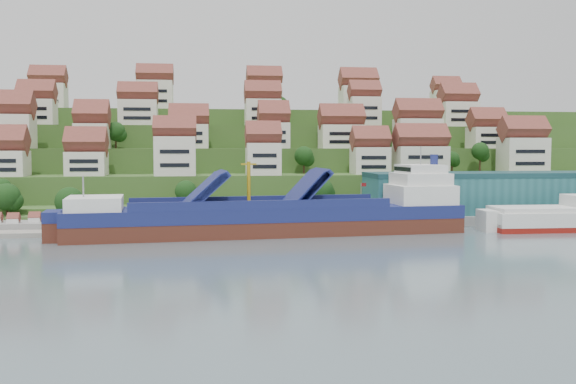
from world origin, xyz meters
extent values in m
plane|color=slate|center=(0.00, 0.00, 0.00)|extent=(300.00, 300.00, 0.00)
cube|color=gray|center=(20.00, 15.00, 1.10)|extent=(180.00, 14.00, 2.20)
cube|color=gray|center=(-58.00, 12.00, 0.50)|extent=(45.00, 20.00, 1.00)
cube|color=#2D4C1E|center=(0.00, 86.00, 2.00)|extent=(260.00, 128.00, 4.00)
cube|color=#2D4C1E|center=(0.00, 91.00, 5.50)|extent=(260.00, 118.00, 11.00)
cube|color=#2D4C1E|center=(0.00, 99.00, 9.00)|extent=(260.00, 102.00, 18.00)
cube|color=#2D4C1E|center=(0.00, 107.00, 12.50)|extent=(260.00, 86.00, 25.00)
cube|color=#2D4C1E|center=(0.00, 116.00, 15.50)|extent=(260.00, 68.00, 31.00)
cube|color=silver|center=(-67.29, 38.64, 14.23)|extent=(10.24, 8.66, 6.46)
cube|color=silver|center=(-47.68, 40.02, 14.08)|extent=(10.05, 8.57, 6.15)
cube|color=silver|center=(-24.80, 35.85, 16.05)|extent=(10.52, 7.03, 10.11)
cube|color=silver|center=(-1.87, 36.15, 15.23)|extent=(8.87, 7.62, 8.46)
cube|color=silver|center=(28.11, 39.53, 14.68)|extent=(9.82, 7.73, 7.35)
cube|color=silver|center=(42.18, 38.33, 14.80)|extent=(14.00, 8.26, 7.59)
cube|color=silver|center=(73.49, 40.37, 16.00)|extent=(12.46, 8.31, 9.99)
cube|color=silver|center=(-71.03, 53.30, 22.63)|extent=(14.08, 8.90, 9.26)
cube|color=silver|center=(-48.37, 54.42, 21.46)|extent=(9.15, 8.98, 6.92)
cube|color=silver|center=(-21.44, 55.75, 21.46)|extent=(10.98, 7.90, 6.93)
cube|color=silver|center=(2.87, 52.88, 21.69)|extent=(8.61, 8.56, 7.38)
cube|color=silver|center=(23.92, 57.16, 21.51)|extent=(12.85, 8.36, 7.03)
cube|color=silver|center=(47.19, 55.24, 22.44)|extent=(13.41, 8.18, 8.87)
cube|color=silver|center=(69.54, 55.70, 21.24)|extent=(10.54, 8.04, 6.49)
cube|color=silver|center=(-66.56, 69.07, 28.80)|extent=(10.45, 7.86, 7.59)
cube|color=silver|center=(-36.96, 69.14, 28.88)|extent=(11.51, 7.30, 7.76)
cube|color=silver|center=(1.40, 69.55, 29.17)|extent=(10.93, 7.79, 8.34)
cube|color=silver|center=(34.10, 68.95, 29.67)|extent=(9.58, 7.14, 9.34)
cube|color=silver|center=(66.31, 70.49, 29.06)|extent=(11.64, 8.47, 8.13)
cube|color=silver|center=(-67.72, 89.94, 35.14)|extent=(11.12, 8.03, 8.28)
cube|color=silver|center=(-32.98, 88.20, 35.78)|extent=(11.67, 7.51, 9.55)
cube|color=silver|center=(3.94, 89.48, 35.57)|extent=(11.58, 8.15, 9.14)
cube|color=silver|center=(37.18, 89.09, 35.33)|extent=(12.59, 8.73, 8.65)
cube|color=silver|center=(70.69, 92.09, 34.88)|extent=(9.84, 7.05, 7.77)
ellipsoid|color=#1A4115|center=(-65.26, 27.93, 8.76)|extent=(4.26, 4.26, 4.26)
ellipsoid|color=#1A4115|center=(11.96, 26.11, 7.48)|extent=(6.11, 6.11, 6.11)
ellipsoid|color=#1A4115|center=(-21.98, 26.29, 7.59)|extent=(5.38, 5.38, 5.38)
ellipsoid|color=#1A4115|center=(53.35, 43.11, 15.05)|extent=(4.25, 4.25, 4.25)
ellipsoid|color=#1A4115|center=(61.79, 43.11, 17.29)|extent=(5.03, 5.03, 5.03)
ellipsoid|color=#1A4115|center=(10.28, 43.66, 15.94)|extent=(5.38, 5.38, 5.38)
ellipsoid|color=#1A4115|center=(44.89, 59.83, 22.74)|extent=(5.48, 5.48, 5.48)
ellipsoid|color=#1A4115|center=(-50.81, 59.38, 21.95)|extent=(5.13, 5.13, 5.13)
ellipsoid|color=#1A4115|center=(-42.41, 57.97, 22.92)|extent=(5.54, 5.54, 5.54)
ellipsoid|color=#1A4115|center=(6.79, 73.21, 31.29)|extent=(7.09, 7.09, 7.09)
ellipsoid|color=#1A4115|center=(32.48, 75.94, 29.35)|extent=(5.53, 5.53, 5.53)
ellipsoid|color=#1A4115|center=(35.31, 73.97, 29.06)|extent=(4.38, 4.38, 4.38)
ellipsoid|color=#1A4115|center=(-61.85, 19.00, 7.16)|extent=(6.20, 6.20, 6.20)
ellipsoid|color=#1A4115|center=(-48.18, 19.00, 5.98)|extent=(6.60, 6.60, 6.60)
ellipsoid|color=#1A4115|center=(-40.98, 19.00, 5.60)|extent=(3.76, 3.76, 3.76)
cube|color=#266469|center=(52.00, 17.00, 7.20)|extent=(60.00, 15.00, 10.00)
cylinder|color=gray|center=(18.00, 10.00, 6.20)|extent=(0.16, 0.16, 8.00)
cube|color=maroon|center=(18.60, 10.00, 9.80)|extent=(1.20, 0.05, 0.80)
cube|color=white|center=(-58.00, 10.00, 2.10)|extent=(2.40, 2.20, 2.20)
cube|color=white|center=(-54.00, 11.50, 2.10)|extent=(2.40, 2.20, 2.20)
cube|color=#512418|center=(-4.29, 0.36, 1.00)|extent=(83.56, 19.02, 5.31)
cube|color=navy|center=(-4.29, 0.36, 4.57)|extent=(83.57, 19.15, 2.76)
cube|color=white|center=(-39.23, -2.31, 7.22)|extent=(11.51, 12.88, 2.76)
cube|color=#262628|center=(-6.41, 0.20, 5.95)|extent=(53.77, 14.85, 0.32)
cube|color=navy|center=(-18.06, -0.69, 9.56)|extent=(8.83, 12.30, 7.34)
cube|color=navy|center=(3.12, 0.93, 9.56)|extent=(8.43, 12.27, 7.76)
cylinder|color=gold|center=(-8.53, 0.04, 10.62)|extent=(0.80, 0.80, 9.56)
cube|color=white|center=(29.59, 2.96, 7.96)|extent=(13.63, 13.04, 4.25)
cube|color=white|center=(29.59, 2.96, 11.36)|extent=(11.41, 11.61, 2.65)
cube|color=white|center=(29.59, 2.96, 13.59)|extent=(9.20, 10.18, 1.91)
cylinder|color=navy|center=(32.76, 3.20, 15.61)|extent=(1.82, 1.82, 2.34)
cube|color=maroon|center=(59.22, -0.93, 0.58)|extent=(29.40, 11.52, 2.52)
cube|color=silver|center=(59.22, -0.93, 2.72)|extent=(29.41, 11.63, 3.10)
cube|color=silver|center=(59.22, -0.93, 4.66)|extent=(27.92, 10.42, 1.16)
camera|label=1|loc=(-18.90, -132.60, 18.35)|focal=40.00mm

